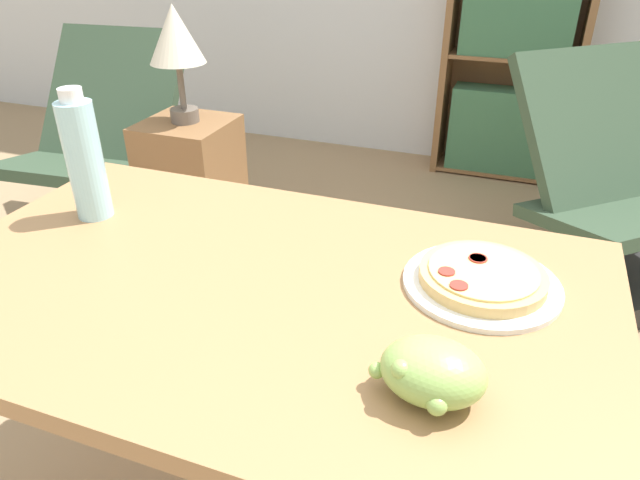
{
  "coord_description": "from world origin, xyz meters",
  "views": [
    {
      "loc": [
        0.51,
        -0.84,
        1.31
      ],
      "look_at": [
        0.21,
        -0.04,
        0.83
      ],
      "focal_mm": 32.0,
      "sensor_mm": 36.0,
      "label": 1
    }
  ],
  "objects_px": {
    "pizza_on_plate": "(482,278)",
    "grape_bunch": "(431,372)",
    "lounge_chair_far": "(608,218)",
    "table_lamp": "(176,40)",
    "lounge_chair_near": "(104,172)",
    "drink_bottle": "(84,159)",
    "side_table": "(194,193)",
    "bookshelf": "(511,67)"
  },
  "relations": [
    {
      "from": "pizza_on_plate",
      "to": "grape_bunch",
      "type": "relative_size",
      "value": 1.75
    },
    {
      "from": "grape_bunch",
      "to": "lounge_chair_far",
      "type": "distance_m",
      "value": 1.84
    },
    {
      "from": "lounge_chair_far",
      "to": "table_lamp",
      "type": "distance_m",
      "value": 1.8
    },
    {
      "from": "pizza_on_plate",
      "to": "lounge_chair_near",
      "type": "bearing_deg",
      "value": 147.93
    },
    {
      "from": "grape_bunch",
      "to": "drink_bottle",
      "type": "distance_m",
      "value": 0.8
    },
    {
      "from": "lounge_chair_near",
      "to": "table_lamp",
      "type": "xyz_separation_m",
      "value": [
        0.54,
        -0.09,
        0.64
      ]
    },
    {
      "from": "pizza_on_plate",
      "to": "side_table",
      "type": "xyz_separation_m",
      "value": [
        -1.23,
        1.02,
        -0.48
      ]
    },
    {
      "from": "grape_bunch",
      "to": "side_table",
      "type": "distance_m",
      "value": 1.84
    },
    {
      "from": "lounge_chair_near",
      "to": "lounge_chair_far",
      "type": "xyz_separation_m",
      "value": [
        2.17,
        0.31,
        0.0
      ]
    },
    {
      "from": "grape_bunch",
      "to": "side_table",
      "type": "xyz_separation_m",
      "value": [
        -1.2,
        1.31,
        -0.51
      ]
    },
    {
      "from": "lounge_chair_near",
      "to": "side_table",
      "type": "height_order",
      "value": "lounge_chair_near"
    },
    {
      "from": "pizza_on_plate",
      "to": "drink_bottle",
      "type": "relative_size",
      "value": 0.99
    },
    {
      "from": "lounge_chair_far",
      "to": "lounge_chair_near",
      "type": "bearing_deg",
      "value": 146.77
    },
    {
      "from": "lounge_chair_near",
      "to": "table_lamp",
      "type": "relative_size",
      "value": 2.02
    },
    {
      "from": "drink_bottle",
      "to": "table_lamp",
      "type": "xyz_separation_m",
      "value": [
        -0.45,
        1.03,
        0.03
      ]
    },
    {
      "from": "grape_bunch",
      "to": "lounge_chair_near",
      "type": "distance_m",
      "value": 2.29
    },
    {
      "from": "grape_bunch",
      "to": "drink_bottle",
      "type": "xyz_separation_m",
      "value": [
        -0.75,
        0.28,
        0.08
      ]
    },
    {
      "from": "pizza_on_plate",
      "to": "bookshelf",
      "type": "xyz_separation_m",
      "value": [
        -0.1,
        2.46,
        -0.18
      ]
    },
    {
      "from": "drink_bottle",
      "to": "lounge_chair_near",
      "type": "relative_size",
      "value": 0.3
    },
    {
      "from": "pizza_on_plate",
      "to": "bookshelf",
      "type": "height_order",
      "value": "bookshelf"
    },
    {
      "from": "drink_bottle",
      "to": "lounge_chair_near",
      "type": "height_order",
      "value": "drink_bottle"
    },
    {
      "from": "drink_bottle",
      "to": "lounge_chair_near",
      "type": "bearing_deg",
      "value": 131.36
    },
    {
      "from": "lounge_chair_near",
      "to": "lounge_chair_far",
      "type": "relative_size",
      "value": 0.89
    },
    {
      "from": "grape_bunch",
      "to": "table_lamp",
      "type": "xyz_separation_m",
      "value": [
        -1.2,
        1.31,
        0.11
      ]
    },
    {
      "from": "bookshelf",
      "to": "side_table",
      "type": "distance_m",
      "value": 1.86
    },
    {
      "from": "lounge_chair_far",
      "to": "bookshelf",
      "type": "bearing_deg",
      "value": 74.01
    },
    {
      "from": "pizza_on_plate",
      "to": "grape_bunch",
      "type": "xyz_separation_m",
      "value": [
        -0.04,
        -0.29,
        0.03
      ]
    },
    {
      "from": "drink_bottle",
      "to": "bookshelf",
      "type": "xyz_separation_m",
      "value": [
        0.69,
        2.47,
        -0.29
      ]
    },
    {
      "from": "grape_bunch",
      "to": "lounge_chair_near",
      "type": "height_order",
      "value": "lounge_chair_near"
    },
    {
      "from": "lounge_chair_near",
      "to": "table_lamp",
      "type": "bearing_deg",
      "value": -14.33
    },
    {
      "from": "drink_bottle",
      "to": "side_table",
      "type": "relative_size",
      "value": 0.43
    },
    {
      "from": "grape_bunch",
      "to": "bookshelf",
      "type": "bearing_deg",
      "value": 91.31
    },
    {
      "from": "grape_bunch",
      "to": "bookshelf",
      "type": "relative_size",
      "value": 0.11
    },
    {
      "from": "lounge_chair_far",
      "to": "table_lamp",
      "type": "xyz_separation_m",
      "value": [
        -1.63,
        -0.4,
        0.64
      ]
    },
    {
      "from": "drink_bottle",
      "to": "grape_bunch",
      "type": "bearing_deg",
      "value": -20.16
    },
    {
      "from": "grape_bunch",
      "to": "side_table",
      "type": "height_order",
      "value": "grape_bunch"
    },
    {
      "from": "pizza_on_plate",
      "to": "lounge_chair_near",
      "type": "xyz_separation_m",
      "value": [
        -1.77,
        1.11,
        -0.5
      ]
    },
    {
      "from": "lounge_chair_near",
      "to": "side_table",
      "type": "distance_m",
      "value": 0.55
    },
    {
      "from": "drink_bottle",
      "to": "side_table",
      "type": "height_order",
      "value": "drink_bottle"
    },
    {
      "from": "grape_bunch",
      "to": "drink_bottle",
      "type": "height_order",
      "value": "drink_bottle"
    },
    {
      "from": "lounge_chair_near",
      "to": "table_lamp",
      "type": "height_order",
      "value": "table_lamp"
    },
    {
      "from": "drink_bottle",
      "to": "bookshelf",
      "type": "height_order",
      "value": "bookshelf"
    }
  ]
}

